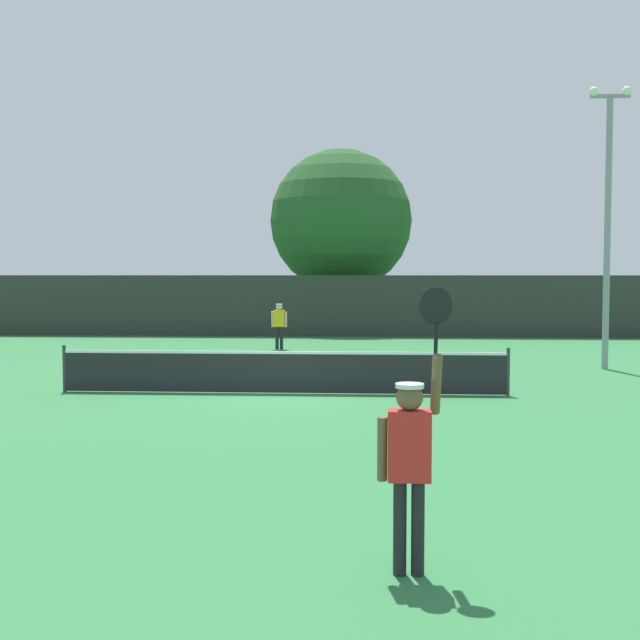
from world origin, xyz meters
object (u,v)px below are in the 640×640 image
large_tree (341,221)px  parked_car_mid (274,311)px  player_receiving (279,321)px  parked_car_far (371,311)px  player_serving (410,448)px  parked_car_near (183,309)px  tennis_ball (180,381)px  light_pole (608,209)px

large_tree → parked_car_mid: 6.32m
player_receiving → parked_car_far: parked_car_far is taller
parked_car_far → large_tree: bearing=-108.6°
player_serving → player_receiving: 21.79m
player_serving → parked_car_far: size_ratio=0.60×
large_tree → player_serving: bearing=-86.8°
player_receiving → parked_car_near: parked_car_near is taller
parked_car_mid → parked_car_far: (5.03, 1.04, 0.00)m
large_tree → parked_car_far: bearing=68.1°
player_serving → parked_car_near: player_serving is taller
player_serving → parked_car_mid: player_serving is taller
tennis_ball → parked_car_far: (4.83, 22.74, 0.74)m
player_receiving → light_pole: 11.89m
player_receiving → tennis_ball: player_receiving is taller
player_serving → parked_car_far: bearing=90.4°
parked_car_mid → parked_car_near: bearing=157.5°
tennis_ball → parked_car_near: bearing=103.1°
light_pole → tennis_ball: bearing=-162.5°
parked_car_near → parked_car_mid: bearing=-20.9°
large_tree → parked_car_near: bearing=152.3°
player_serving → light_pole: size_ratio=0.33×
tennis_ball → player_receiving: bearing=80.8°
light_pole → parked_car_mid: (-11.61, 18.12, -3.75)m
player_serving → large_tree: (-1.73, 31.45, 4.13)m
light_pole → parked_car_far: size_ratio=1.85×
light_pole → player_receiving: bearing=151.1°
player_serving → large_tree: large_tree is taller
light_pole → parked_car_near: size_ratio=1.88×
player_serving → player_receiving: (-3.60, 21.49, -0.15)m
player_receiving → parked_car_far: size_ratio=0.38×
light_pole → parked_car_far: (-6.58, 19.15, -3.75)m
large_tree → parked_car_far: large_tree is taller
parked_car_far → player_serving: bearing=-86.3°
parked_car_near → player_receiving: bearing=-65.1°
large_tree → light_pole: bearing=-62.4°
light_pole → large_tree: large_tree is taller
tennis_ball → large_tree: 20.02m
player_serving → large_tree: bearing=93.2°
player_serving → parked_car_far: player_serving is taller
player_serving → large_tree: 31.77m
player_serving → parked_car_mid: 34.53m
tennis_ball → parked_car_near: 24.30m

